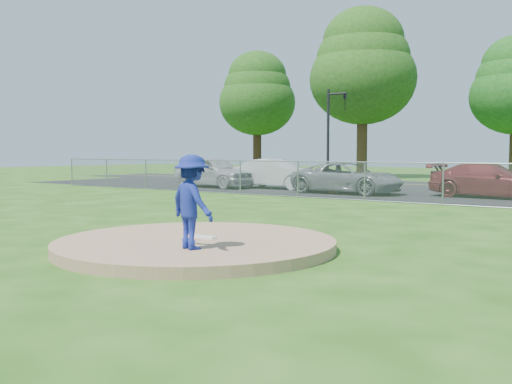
% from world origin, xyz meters
% --- Properties ---
extents(ground, '(120.00, 120.00, 0.00)m').
position_xyz_m(ground, '(0.00, 10.00, 0.00)').
color(ground, '#204C10').
rests_on(ground, ground).
extents(pitchers_mound, '(5.40, 5.40, 0.20)m').
position_xyz_m(pitchers_mound, '(0.00, 0.00, 0.10)').
color(pitchers_mound, '#9A7454').
rests_on(pitchers_mound, ground).
extents(pitching_rubber, '(0.60, 0.15, 0.04)m').
position_xyz_m(pitching_rubber, '(0.00, 0.20, 0.22)').
color(pitching_rubber, white).
rests_on(pitching_rubber, pitchers_mound).
extents(chain_link_fence, '(40.00, 0.06, 1.50)m').
position_xyz_m(chain_link_fence, '(0.00, 12.00, 0.75)').
color(chain_link_fence, gray).
rests_on(chain_link_fence, ground).
extents(parking_lot, '(50.00, 8.00, 0.01)m').
position_xyz_m(parking_lot, '(0.00, 16.50, 0.01)').
color(parking_lot, black).
rests_on(parking_lot, ground).
extents(street, '(60.00, 7.00, 0.01)m').
position_xyz_m(street, '(0.00, 24.00, 0.00)').
color(street, black).
rests_on(street, ground).
extents(tree_far_left, '(6.72, 6.72, 10.74)m').
position_xyz_m(tree_far_left, '(-22.00, 33.00, 7.06)').
color(tree_far_left, '#331D12').
rests_on(tree_far_left, ground).
extents(tree_left, '(7.84, 7.84, 12.53)m').
position_xyz_m(tree_left, '(-11.00, 31.00, 8.24)').
color(tree_left, '#3D2716').
rests_on(tree_left, ground).
extents(traffic_signal_left, '(1.28, 0.20, 5.60)m').
position_xyz_m(traffic_signal_left, '(-8.76, 22.00, 3.36)').
color(traffic_signal_left, black).
rests_on(traffic_signal_left, ground).
extents(pitcher, '(1.18, 0.85, 1.64)m').
position_xyz_m(pitcher, '(0.70, -0.88, 1.02)').
color(pitcher, navy).
rests_on(pitcher, pitchers_mound).
extents(traffic_cone, '(0.32, 0.32, 0.62)m').
position_xyz_m(traffic_cone, '(-5.11, 15.40, 0.32)').
color(traffic_cone, orange).
rests_on(traffic_cone, parking_lot).
extents(parked_car_silver, '(5.00, 2.40, 1.65)m').
position_xyz_m(parked_car_silver, '(-12.14, 15.17, 0.83)').
color(parked_car_silver, '#B0B0B5').
rests_on(parked_car_silver, parking_lot).
extents(parked_car_white, '(4.63, 1.63, 1.52)m').
position_xyz_m(parked_car_white, '(-8.78, 16.19, 0.77)').
color(parked_car_white, silver).
rests_on(parked_car_white, parking_lot).
extents(parked_car_gray, '(5.09, 2.42, 1.40)m').
position_xyz_m(parked_car_gray, '(-4.30, 15.15, 0.71)').
color(parked_car_gray, gray).
rests_on(parked_car_gray, parking_lot).
extents(parked_car_darkred, '(5.00, 2.31, 1.41)m').
position_xyz_m(parked_car_darkred, '(1.56, 16.36, 0.72)').
color(parked_car_darkred, maroon).
rests_on(parked_car_darkred, parking_lot).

